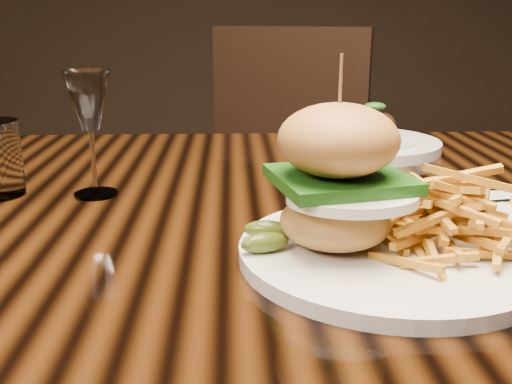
{
  "coord_description": "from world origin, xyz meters",
  "views": [
    {
      "loc": [
        -0.06,
        -0.76,
        0.99
      ],
      "look_at": [
        -0.04,
        -0.17,
        0.81
      ],
      "focal_mm": 42.0,
      "sensor_mm": 36.0,
      "label": 1
    }
  ],
  "objects_px": {
    "dining_table": "(281,251)",
    "chair_far": "(279,177)",
    "burger_plate": "(389,208)",
    "wine_glass": "(89,105)",
    "far_dish": "(366,140)"
  },
  "relations": [
    {
      "from": "chair_far",
      "to": "dining_table",
      "type": "bearing_deg",
      "value": -75.21
    },
    {
      "from": "wine_glass",
      "to": "chair_far",
      "type": "height_order",
      "value": "chair_far"
    },
    {
      "from": "burger_plate",
      "to": "chair_far",
      "type": "xyz_separation_m",
      "value": [
        -0.02,
        1.1,
        -0.27
      ]
    },
    {
      "from": "wine_glass",
      "to": "far_dish",
      "type": "bearing_deg",
      "value": 31.82
    },
    {
      "from": "dining_table",
      "to": "burger_plate",
      "type": "height_order",
      "value": "burger_plate"
    },
    {
      "from": "dining_table",
      "to": "far_dish",
      "type": "distance_m",
      "value": 0.35
    },
    {
      "from": "wine_glass",
      "to": "far_dish",
      "type": "relative_size",
      "value": 0.63
    },
    {
      "from": "dining_table",
      "to": "chair_far",
      "type": "xyz_separation_m",
      "value": [
        0.07,
        0.89,
        -0.13
      ]
    },
    {
      "from": "chair_far",
      "to": "burger_plate",
      "type": "bearing_deg",
      "value": -69.85
    },
    {
      "from": "wine_glass",
      "to": "far_dish",
      "type": "distance_m",
      "value": 0.51
    },
    {
      "from": "burger_plate",
      "to": "wine_glass",
      "type": "bearing_deg",
      "value": 144.07
    },
    {
      "from": "burger_plate",
      "to": "chair_far",
      "type": "height_order",
      "value": "burger_plate"
    },
    {
      "from": "dining_table",
      "to": "burger_plate",
      "type": "bearing_deg",
      "value": -67.67
    },
    {
      "from": "dining_table",
      "to": "wine_glass",
      "type": "xyz_separation_m",
      "value": [
        -0.25,
        0.02,
        0.2
      ]
    },
    {
      "from": "dining_table",
      "to": "chair_far",
      "type": "distance_m",
      "value": 0.9
    }
  ]
}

